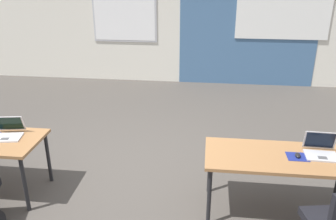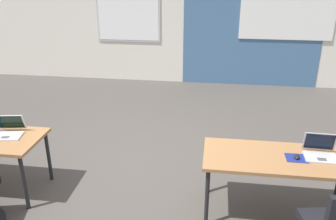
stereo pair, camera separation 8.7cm
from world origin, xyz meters
name	(u,v)px [view 1 (the left image)]	position (x,y,z in m)	size (l,w,h in m)	color
ground_plane	(133,173)	(0.00, 0.00, 0.00)	(24.00, 24.00, 0.00)	#47423D
back_wall_assembly	(171,21)	(0.06, 4.20, 1.41)	(10.00, 0.27, 2.80)	silver
desk_near_right	(281,161)	(1.75, -0.60, 0.66)	(1.60, 0.70, 0.72)	olive
laptop_near_right_end	(321,150)	(2.16, -0.53, 0.77)	(0.34, 0.30, 0.23)	#B7B7BC
mousepad_near_right_end	(298,157)	(1.91, -0.61, 0.72)	(0.22, 0.19, 0.00)	navy
mouse_near_right_end	(298,155)	(1.91, -0.61, 0.74)	(0.07, 0.11, 0.03)	black
laptop_near_left_inner	(8,132)	(-1.36, -0.50, 0.77)	(0.38, 0.37, 0.22)	silver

